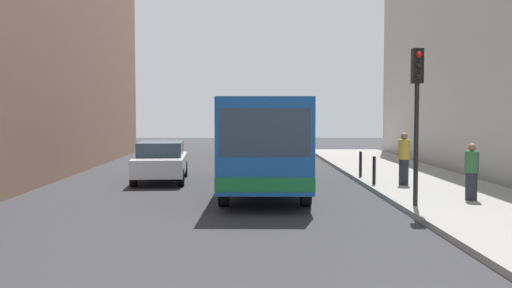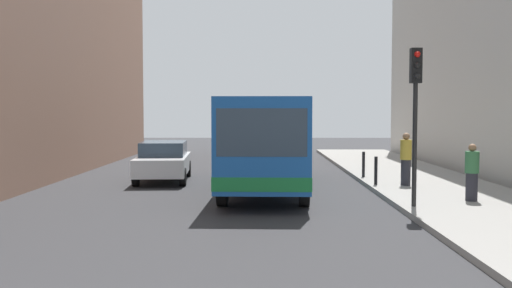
{
  "view_description": "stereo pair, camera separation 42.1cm",
  "coord_description": "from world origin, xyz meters",
  "views": [
    {
      "loc": [
        -0.89,
        -17.95,
        2.63
      ],
      "look_at": [
        -0.59,
        0.06,
        1.62
      ],
      "focal_mm": 41.21,
      "sensor_mm": 36.0,
      "label": 1
    },
    {
      "loc": [
        -0.47,
        -17.95,
        2.63
      ],
      "look_at": [
        -0.59,
        0.06,
        1.62
      ],
      "focal_mm": 41.21,
      "sensor_mm": 36.0,
      "label": 2
    }
  ],
  "objects": [
    {
      "name": "ground_plane",
      "position": [
        0.0,
        0.0,
        0.0
      ],
      "size": [
        80.0,
        80.0,
        0.0
      ],
      "primitive_type": "plane",
      "color": "#2D2D30"
    },
    {
      "name": "sidewalk",
      "position": [
        5.4,
        0.0,
        0.07
      ],
      "size": [
        4.4,
        40.0,
        0.15
      ],
      "primitive_type": "cube",
      "color": "gray",
      "rests_on": "ground"
    },
    {
      "name": "bus",
      "position": [
        -0.25,
        2.16,
        1.73
      ],
      "size": [
        2.85,
        11.09,
        3.0
      ],
      "rotation": [
        0.0,
        0.0,
        3.11
      ],
      "color": "#19519E",
      "rests_on": "ground"
    },
    {
      "name": "car_beside_bus",
      "position": [
        -4.09,
        4.03,
        0.78
      ],
      "size": [
        2.09,
        4.51,
        1.48
      ],
      "rotation": [
        0.0,
        0.0,
        3.21
      ],
      "color": "silver",
      "rests_on": "ground"
    },
    {
      "name": "traffic_light",
      "position": [
        3.55,
        -2.75,
        3.01
      ],
      "size": [
        0.28,
        0.33,
        4.1
      ],
      "color": "black",
      "rests_on": "sidewalk"
    },
    {
      "name": "bollard_near",
      "position": [
        3.45,
        1.79,
        0.62
      ],
      "size": [
        0.11,
        0.11,
        0.95
      ],
      "primitive_type": "cylinder",
      "color": "black",
      "rests_on": "sidewalk"
    },
    {
      "name": "bollard_mid",
      "position": [
        3.45,
        4.15,
        0.62
      ],
      "size": [
        0.11,
        0.11,
        0.95
      ],
      "primitive_type": "cylinder",
      "color": "black",
      "rests_on": "sidewalk"
    },
    {
      "name": "pedestrian_near_signal",
      "position": [
        5.39,
        -1.8,
        0.93
      ],
      "size": [
        0.38,
        0.38,
        1.58
      ],
      "rotation": [
        0.0,
        0.0,
        2.81
      ],
      "color": "#26262D",
      "rests_on": "sidewalk"
    },
    {
      "name": "pedestrian_mid_sidewalk",
      "position": [
        4.41,
        1.6,
        1.03
      ],
      "size": [
        0.38,
        0.38,
        1.76
      ],
      "rotation": [
        0.0,
        0.0,
        4.93
      ],
      "color": "#26262D",
      "rests_on": "sidewalk"
    }
  ]
}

